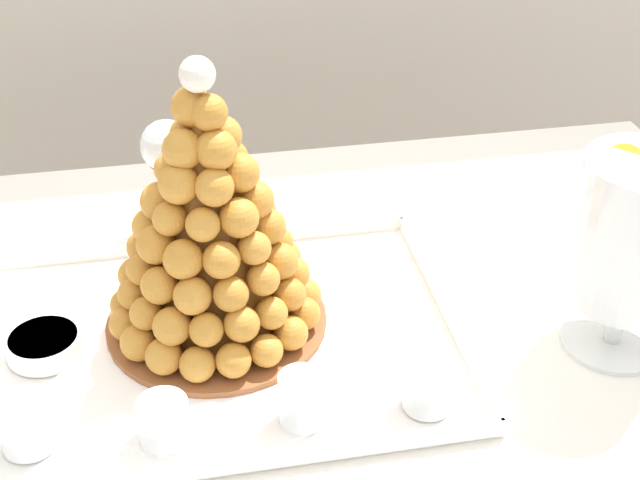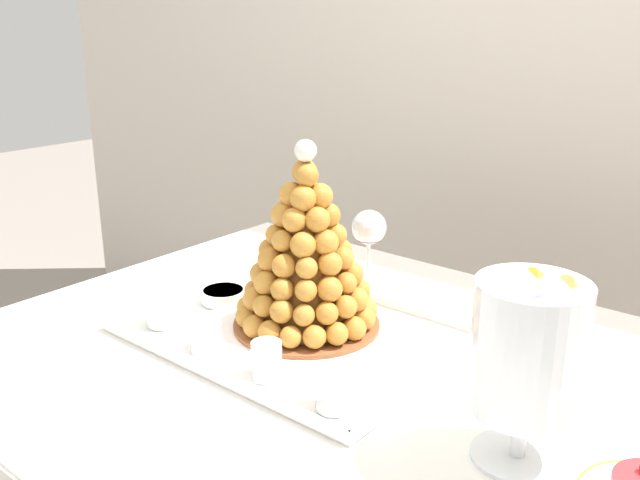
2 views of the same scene
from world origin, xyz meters
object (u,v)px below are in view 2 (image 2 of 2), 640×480
object	(u,v)px
croquembouche	(306,256)
dessert_cup_centre	(267,361)
dessert_cup_mid_left	(206,338)
macaron_goblet	(528,349)
serving_tray	(294,333)
dessert_cup_left	(162,311)
dessert_cup_mid_right	(334,392)
wine_glass	(369,230)
creme_brulee_ramekin	(223,295)

from	to	relation	value
croquembouche	dessert_cup_centre	xyz separation A→B (m)	(0.07, -0.18, -0.11)
croquembouche	dessert_cup_mid_left	xyz separation A→B (m)	(-0.07, -0.18, -0.11)
macaron_goblet	serving_tray	bearing A→B (deg)	169.84
dessert_cup_centre	dessert_cup_left	bearing A→B (deg)	176.38
dessert_cup_mid_left	dessert_cup_mid_right	xyz separation A→B (m)	(0.28, -0.00, 0.00)
dessert_cup_mid_right	wine_glass	size ratio (longest dim) A/B	0.34
creme_brulee_ramekin	wine_glass	xyz separation A→B (m)	(0.16, 0.26, 0.10)
croquembouche	wine_glass	size ratio (longest dim) A/B	2.06
dessert_cup_left	macaron_goblet	distance (m)	0.68
dessert_cup_mid_left	dessert_cup_centre	world-z (taller)	dessert_cup_centre
creme_brulee_ramekin	dessert_cup_mid_left	bearing A→B (deg)	-50.79
croquembouche	dessert_cup_left	xyz separation A→B (m)	(-0.20, -0.16, -0.11)
serving_tray	macaron_goblet	bearing A→B (deg)	-10.16
dessert_cup_mid_left	wine_glass	xyz separation A→B (m)	(0.03, 0.42, 0.09)
dessert_cup_left	creme_brulee_ramekin	distance (m)	0.14
croquembouche	dessert_cup_mid_left	distance (m)	0.22
serving_tray	dessert_cup_centre	distance (m)	0.17
dessert_cup_left	macaron_goblet	bearing A→B (deg)	4.04
dessert_cup_centre	dessert_cup_mid_right	world-z (taller)	dessert_cup_centre
macaron_goblet	dessert_cup_mid_right	bearing A→B (deg)	-164.77
creme_brulee_ramekin	wine_glass	bearing A→B (deg)	58.47
dessert_cup_left	dessert_cup_mid_right	xyz separation A→B (m)	(0.41, -0.02, 0.00)
croquembouche	wine_glass	bearing A→B (deg)	99.14
dessert_cup_left	dessert_cup_centre	size ratio (longest dim) A/B	0.95
croquembouche	dessert_cup_mid_right	bearing A→B (deg)	-41.26
serving_tray	creme_brulee_ramekin	size ratio (longest dim) A/B	6.49
wine_glass	serving_tray	bearing A→B (deg)	-82.29
croquembouche	dessert_cup_centre	distance (m)	0.22
dessert_cup_mid_left	croquembouche	bearing A→B (deg)	68.92
dessert_cup_mid_right	wine_glass	bearing A→B (deg)	120.21
croquembouche	macaron_goblet	world-z (taller)	croquembouche
dessert_cup_left	croquembouche	bearing A→B (deg)	38.48
croquembouche	wine_glass	distance (m)	0.25
dessert_cup_centre	dessert_cup_mid_right	size ratio (longest dim) A/B	1.04
dessert_cup_centre	dessert_cup_mid_right	distance (m)	0.14
dessert_cup_centre	serving_tray	bearing A→B (deg)	117.07
croquembouche	dessert_cup_centre	world-z (taller)	croquembouche
dessert_cup_left	wine_glass	world-z (taller)	wine_glass
dessert_cup_left	dessert_cup_mid_right	size ratio (longest dim) A/B	1.00
creme_brulee_ramekin	macaron_goblet	bearing A→B (deg)	-8.43
dessert_cup_left	dessert_cup_mid_left	world-z (taller)	dessert_cup_left
croquembouche	creme_brulee_ramekin	world-z (taller)	croquembouche
serving_tray	creme_brulee_ramekin	bearing A→B (deg)	175.62
croquembouche	dessert_cup_centre	bearing A→B (deg)	-67.91
serving_tray	dessert_cup_left	size ratio (longest dim) A/B	10.06
macaron_goblet	wine_glass	bearing A→B (deg)	144.10
serving_tray	dessert_cup_mid_left	size ratio (longest dim) A/B	10.51
dessert_cup_mid_right	creme_brulee_ramekin	xyz separation A→B (m)	(-0.41, 0.16, -0.01)
croquembouche	wine_glass	world-z (taller)	croquembouche
dessert_cup_left	dessert_cup_centre	bearing A→B (deg)	-3.62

